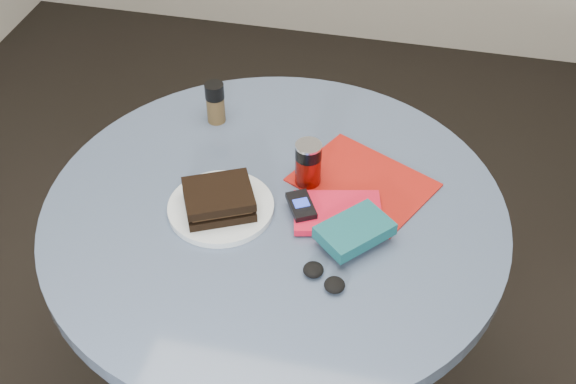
% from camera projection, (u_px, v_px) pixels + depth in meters
% --- Properties ---
extents(table, '(1.00, 1.00, 0.75)m').
position_uv_depth(table, '(275.00, 258.00, 1.66)').
color(table, black).
rests_on(table, ground).
extents(plate, '(0.26, 0.26, 0.01)m').
position_uv_depth(plate, '(221.00, 208.00, 1.54)').
color(plate, white).
rests_on(plate, table).
extents(sandwich, '(0.18, 0.17, 0.05)m').
position_uv_depth(sandwich, '(219.00, 199.00, 1.51)').
color(sandwich, black).
rests_on(sandwich, plate).
extents(soda_can, '(0.07, 0.07, 0.11)m').
position_uv_depth(soda_can, '(308.00, 164.00, 1.57)').
color(soda_can, '#5D0A04').
rests_on(soda_can, table).
extents(pepper_grinder, '(0.06, 0.06, 0.11)m').
position_uv_depth(pepper_grinder, '(215.00, 102.00, 1.74)').
color(pepper_grinder, '#4C3B20').
rests_on(pepper_grinder, table).
extents(magazine, '(0.35, 0.32, 0.01)m').
position_uv_depth(magazine, '(363.00, 182.00, 1.60)').
color(magazine, '#9A130E').
rests_on(magazine, table).
extents(red_book, '(0.21, 0.16, 0.02)m').
position_uv_depth(red_book, '(337.00, 213.00, 1.52)').
color(red_book, red).
rests_on(red_book, magazine).
extents(novel, '(0.17, 0.17, 0.03)m').
position_uv_depth(novel, '(355.00, 231.00, 1.45)').
color(novel, '#114A52').
rests_on(novel, red_book).
extents(mp3_player, '(0.08, 0.09, 0.01)m').
position_uv_depth(mp3_player, '(301.00, 205.00, 1.51)').
color(mp3_player, black).
rests_on(mp3_player, red_book).
extents(headphones, '(0.10, 0.09, 0.02)m').
position_uv_depth(headphones, '(324.00, 277.00, 1.39)').
color(headphones, black).
rests_on(headphones, table).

